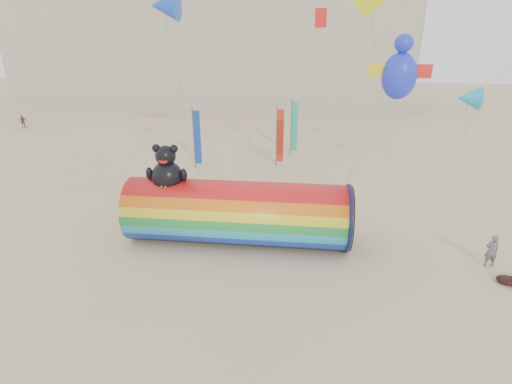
# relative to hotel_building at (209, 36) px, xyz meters

# --- Properties ---
(ground) EXTENTS (160.00, 160.00, 0.00)m
(ground) POSITION_rel_hotel_building_xyz_m (12.00, -45.95, -10.31)
(ground) COLOR #CCB58C
(ground) RESTS_ON ground
(hotel_building) EXTENTS (60.40, 15.40, 20.60)m
(hotel_building) POSITION_rel_hotel_building_xyz_m (0.00, 0.00, 0.00)
(hotel_building) COLOR #B7AD99
(hotel_building) RESTS_ON ground
(windsock_assembly) EXTENTS (11.95, 3.64, 5.51)m
(windsock_assembly) POSITION_rel_hotel_building_xyz_m (11.66, -45.91, -8.48)
(windsock_assembly) COLOR red
(windsock_assembly) RESTS_ON ground
(kite_handler) EXTENTS (0.63, 0.42, 1.70)m
(kite_handler) POSITION_rel_hotel_building_xyz_m (24.43, -46.99, -9.46)
(kite_handler) COLOR #56595D
(kite_handler) RESTS_ON ground
(festival_banners) EXTENTS (8.60, 5.17, 5.20)m
(festival_banners) POSITION_rel_hotel_building_xyz_m (11.15, -31.32, -7.67)
(festival_banners) COLOR #59595E
(festival_banners) RESTS_ON ground
(flying_kites) EXTENTS (22.27, 11.28, 8.95)m
(flying_kites) POSITION_rel_hotel_building_xyz_m (13.31, -40.49, 2.00)
(flying_kites) COLOR #2032E6
(flying_kites) RESTS_ON ground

